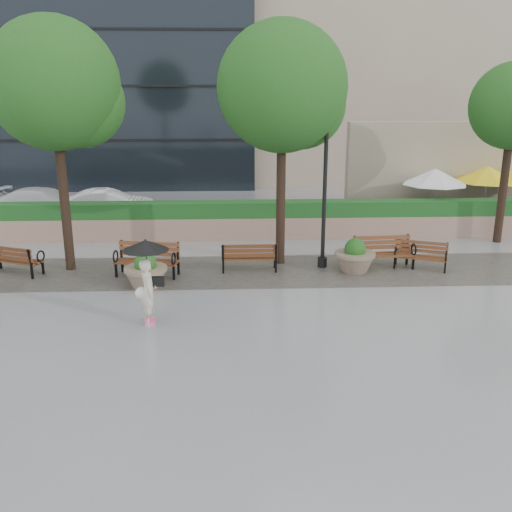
{
  "coord_description": "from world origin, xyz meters",
  "views": [
    {
      "loc": [
        -0.28,
        -13.3,
        5.29
      ],
      "look_at": [
        0.35,
        0.89,
        1.1
      ],
      "focal_mm": 40.0,
      "sensor_mm": 36.0,
      "label": 1
    }
  ],
  "objects_px": {
    "bench_0": "(15,265)",
    "bench_4": "(420,261)",
    "bench_3": "(383,259)",
    "car_left": "(46,204)",
    "planter_left": "(146,274)",
    "planter_right": "(355,259)",
    "pedestrian": "(147,273)",
    "lamppost": "(324,205)",
    "bench_2": "(249,263)",
    "car_right": "(109,205)",
    "bench_1": "(147,267)"
  },
  "relations": [
    {
      "from": "car_left",
      "to": "pedestrian",
      "type": "height_order",
      "value": "pedestrian"
    },
    {
      "from": "bench_0",
      "to": "bench_4",
      "type": "bearing_deg",
      "value": -157.88
    },
    {
      "from": "lamppost",
      "to": "car_left",
      "type": "relative_size",
      "value": 0.97
    },
    {
      "from": "planter_right",
      "to": "pedestrian",
      "type": "relative_size",
      "value": 0.61
    },
    {
      "from": "bench_3",
      "to": "lamppost",
      "type": "bearing_deg",
      "value": 168.68
    },
    {
      "from": "bench_2",
      "to": "car_left",
      "type": "relative_size",
      "value": 0.37
    },
    {
      "from": "lamppost",
      "to": "car_left",
      "type": "bearing_deg",
      "value": 146.15
    },
    {
      "from": "planter_left",
      "to": "car_left",
      "type": "bearing_deg",
      "value": 121.61
    },
    {
      "from": "bench_1",
      "to": "planter_right",
      "type": "height_order",
      "value": "planter_right"
    },
    {
      "from": "bench_0",
      "to": "planter_left",
      "type": "xyz_separation_m",
      "value": [
        4.03,
        -1.33,
        0.12
      ]
    },
    {
      "from": "bench_2",
      "to": "bench_3",
      "type": "xyz_separation_m",
      "value": [
        4.1,
        0.1,
        0.02
      ]
    },
    {
      "from": "bench_0",
      "to": "car_right",
      "type": "relative_size",
      "value": 0.46
    },
    {
      "from": "bench_0",
      "to": "car_left",
      "type": "height_order",
      "value": "car_left"
    },
    {
      "from": "lamppost",
      "to": "car_left",
      "type": "xyz_separation_m",
      "value": [
        -10.47,
        7.03,
        -1.29
      ]
    },
    {
      "from": "planter_right",
      "to": "pedestrian",
      "type": "distance_m",
      "value": 6.74
    },
    {
      "from": "bench_4",
      "to": "car_right",
      "type": "distance_m",
      "value": 13.03
    },
    {
      "from": "bench_1",
      "to": "bench_2",
      "type": "relative_size",
      "value": 1.15
    },
    {
      "from": "bench_0",
      "to": "bench_3",
      "type": "distance_m",
      "value": 11.02
    },
    {
      "from": "bench_3",
      "to": "car_left",
      "type": "bearing_deg",
      "value": 144.72
    },
    {
      "from": "lamppost",
      "to": "car_right",
      "type": "xyz_separation_m",
      "value": [
        -7.87,
        6.93,
        -1.31
      ]
    },
    {
      "from": "bench_2",
      "to": "car_right",
      "type": "bearing_deg",
      "value": -52.5
    },
    {
      "from": "planter_left",
      "to": "pedestrian",
      "type": "bearing_deg",
      "value": -80.42
    },
    {
      "from": "bench_0",
      "to": "planter_right",
      "type": "xyz_separation_m",
      "value": [
        10.07,
        -0.19,
        0.13
      ]
    },
    {
      "from": "bench_4",
      "to": "bench_1",
      "type": "bearing_deg",
      "value": -156.11
    },
    {
      "from": "bench_0",
      "to": "planter_right",
      "type": "relative_size",
      "value": 1.46
    },
    {
      "from": "bench_0",
      "to": "bench_4",
      "type": "xyz_separation_m",
      "value": [
        12.11,
        -0.04,
        -0.02
      ]
    },
    {
      "from": "bench_4",
      "to": "planter_right",
      "type": "xyz_separation_m",
      "value": [
        -2.04,
        -0.15,
        0.15
      ]
    },
    {
      "from": "bench_2",
      "to": "car_right",
      "type": "relative_size",
      "value": 0.43
    },
    {
      "from": "bench_0",
      "to": "bench_3",
      "type": "xyz_separation_m",
      "value": [
        11.02,
        0.09,
        0.02
      ]
    },
    {
      "from": "bench_1",
      "to": "car_right",
      "type": "relative_size",
      "value": 0.5
    },
    {
      "from": "bench_3",
      "to": "bench_4",
      "type": "relative_size",
      "value": 1.12
    },
    {
      "from": "bench_2",
      "to": "bench_3",
      "type": "distance_m",
      "value": 4.1
    },
    {
      "from": "bench_3",
      "to": "planter_left",
      "type": "relative_size",
      "value": 1.56
    },
    {
      "from": "car_right",
      "to": "pedestrian",
      "type": "bearing_deg",
      "value": -168.46
    },
    {
      "from": "bench_1",
      "to": "bench_3",
      "type": "height_order",
      "value": "bench_1"
    },
    {
      "from": "planter_right",
      "to": "pedestrian",
      "type": "xyz_separation_m",
      "value": [
        -5.62,
        -3.64,
        0.81
      ]
    },
    {
      "from": "planter_left",
      "to": "car_left",
      "type": "xyz_separation_m",
      "value": [
        -5.32,
        8.65,
        0.27
      ]
    },
    {
      "from": "car_left",
      "to": "pedestrian",
      "type": "distance_m",
      "value": 12.57
    },
    {
      "from": "bench_4",
      "to": "planter_left",
      "type": "relative_size",
      "value": 1.4
    },
    {
      "from": "bench_3",
      "to": "lamppost",
      "type": "relative_size",
      "value": 0.42
    },
    {
      "from": "bench_0",
      "to": "bench_2",
      "type": "height_order",
      "value": "bench_0"
    },
    {
      "from": "bench_3",
      "to": "lamppost",
      "type": "distance_m",
      "value": 2.49
    },
    {
      "from": "bench_4",
      "to": "pedestrian",
      "type": "distance_m",
      "value": 8.6
    },
    {
      "from": "lamppost",
      "to": "pedestrian",
      "type": "bearing_deg",
      "value": -138.81
    },
    {
      "from": "bench_0",
      "to": "bench_3",
      "type": "bearing_deg",
      "value": -157.22
    },
    {
      "from": "planter_right",
      "to": "car_left",
      "type": "bearing_deg",
      "value": 146.52
    },
    {
      "from": "bench_3",
      "to": "bench_2",
      "type": "bearing_deg",
      "value": 176.56
    },
    {
      "from": "bench_0",
      "to": "bench_1",
      "type": "xyz_separation_m",
      "value": [
        3.93,
        -0.36,
        0.02
      ]
    },
    {
      "from": "bench_4",
      "to": "car_left",
      "type": "height_order",
      "value": "car_left"
    },
    {
      "from": "planter_right",
      "to": "car_left",
      "type": "relative_size",
      "value": 0.27
    }
  ]
}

